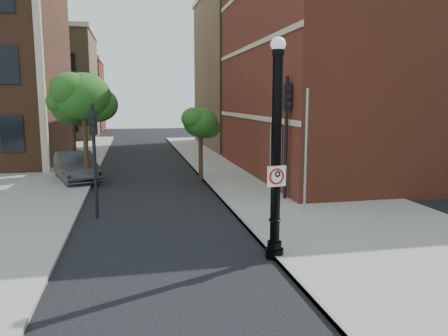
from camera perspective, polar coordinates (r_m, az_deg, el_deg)
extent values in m
plane|color=black|center=(11.98, -2.35, -13.08)|extent=(120.00, 120.00, 0.00)
cube|color=gray|center=(22.81, 8.40, -2.39)|extent=(8.00, 60.00, 0.12)
cube|color=gray|center=(30.16, -25.54, -0.42)|extent=(10.00, 50.00, 0.12)
cube|color=gray|center=(21.77, -1.42, -2.81)|extent=(0.10, 60.00, 0.14)
cube|color=brown|center=(30.71, 24.05, 10.96)|extent=(22.00, 16.00, 12.00)
cube|color=black|center=(21.23, 6.81, 2.11)|extent=(0.08, 1.40, 2.40)
cube|color=beige|center=(25.89, 3.33, 6.70)|extent=(0.06, 16.00, 0.25)
cube|color=beige|center=(26.04, 3.41, 15.52)|extent=(0.06, 16.00, 0.25)
cube|color=beige|center=(28.55, -22.96, 13.26)|extent=(0.40, 0.40, 14.00)
cube|color=olive|center=(55.92, -22.75, 9.76)|extent=(12.00, 12.00, 12.00)
cube|color=maroon|center=(69.71, -20.56, 8.75)|extent=(12.00, 12.00, 10.00)
cube|color=olive|center=(44.74, 11.84, 11.92)|extent=(22.00, 14.00, 14.00)
cylinder|color=black|center=(12.82, 6.59, -10.97)|extent=(0.52, 0.52, 0.28)
cylinder|color=black|center=(12.74, 6.60, -9.99)|extent=(0.41, 0.41, 0.23)
cylinder|color=black|center=(12.15, 6.82, 1.69)|extent=(0.28, 0.28, 5.39)
torus|color=black|center=(12.52, 6.66, -6.77)|extent=(0.37, 0.37, 0.06)
cylinder|color=black|center=(12.13, 7.07, 14.78)|extent=(0.33, 0.33, 0.14)
sphere|color=silver|center=(12.15, 7.09, 15.73)|extent=(0.41, 0.41, 0.41)
cube|color=white|center=(12.08, 6.89, -1.09)|extent=(0.57, 0.12, 0.58)
cube|color=black|center=(12.04, 6.91, 0.15)|extent=(0.57, 0.10, 0.05)
cube|color=black|center=(12.13, 6.87, -2.32)|extent=(0.57, 0.10, 0.05)
cube|color=black|center=(11.96, 5.78, -1.17)|extent=(0.05, 0.01, 0.58)
cube|color=black|center=(12.21, 7.98, -1.00)|extent=(0.05, 0.01, 0.58)
torus|color=red|center=(12.08, 6.89, -1.09)|extent=(0.46, 0.13, 0.46)
cube|color=red|center=(12.08, 6.89, -1.09)|extent=(0.32, 0.06, 0.33)
cube|color=black|center=(12.06, 6.67, -1.10)|extent=(0.05, 0.01, 0.27)
torus|color=black|center=(12.08, 7.00, -0.79)|extent=(0.19, 0.08, 0.18)
cylinder|color=black|center=(12.04, 6.91, 0.13)|extent=(0.03, 0.02, 0.03)
imported|color=#303035|center=(25.60, -18.79, 0.20)|extent=(3.14, 5.31, 1.65)
cylinder|color=black|center=(17.09, -16.52, 0.78)|extent=(0.13, 0.13, 4.36)
cube|color=black|center=(16.96, -16.74, 5.65)|extent=(0.29, 0.28, 0.91)
sphere|color=#E50505|center=(16.80, -16.79, 6.71)|extent=(0.16, 0.16, 0.16)
sphere|color=#FF8C00|center=(16.81, -16.74, 5.78)|extent=(0.16, 0.16, 0.16)
sphere|color=#00E519|center=(16.83, -16.70, 4.86)|extent=(0.16, 0.16, 0.16)
cylinder|color=black|center=(19.42, 8.10, 3.70)|extent=(0.16, 0.16, 5.51)
cube|color=black|center=(19.34, 8.22, 9.12)|extent=(0.36, 0.34, 1.15)
sphere|color=#E50505|center=(19.18, 8.47, 10.32)|extent=(0.21, 0.21, 0.21)
sphere|color=#FF8C00|center=(19.17, 8.44, 9.29)|extent=(0.21, 0.21, 0.21)
sphere|color=#00E519|center=(19.17, 8.42, 8.26)|extent=(0.21, 0.21, 0.21)
cylinder|color=#999999|center=(16.99, 10.63, 1.88)|extent=(0.10, 0.10, 4.90)
cylinder|color=black|center=(23.44, -17.61, 2.84)|extent=(0.24, 0.24, 4.37)
ellipsoid|color=#174512|center=(23.33, -17.90, 8.94)|extent=(2.74, 2.74, 2.33)
ellipsoid|color=#174512|center=(23.78, -16.22, 7.96)|extent=(2.12, 2.12, 1.80)
ellipsoid|color=#174512|center=(23.03, -19.44, 9.65)|extent=(2.00, 2.00, 1.70)
cylinder|color=black|center=(26.95, -19.00, 2.94)|extent=(0.24, 0.24, 3.84)
ellipsoid|color=#174512|center=(26.83, -19.23, 7.61)|extent=(2.41, 2.41, 2.05)
ellipsoid|color=#174512|center=(27.21, -17.93, 6.87)|extent=(1.86, 1.86, 1.58)
ellipsoid|color=#174512|center=(26.56, -20.42, 8.13)|extent=(1.75, 1.75, 1.49)
cylinder|color=black|center=(24.21, -3.05, 1.87)|extent=(0.24, 0.24, 3.06)
ellipsoid|color=#174512|center=(24.06, -3.09, 6.00)|extent=(1.92, 1.92, 1.63)
ellipsoid|color=#174512|center=(24.49, -2.20, 5.34)|extent=(1.49, 1.49, 1.26)
ellipsoid|color=#174512|center=(23.73, -3.94, 6.49)|extent=(1.40, 1.40, 1.19)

